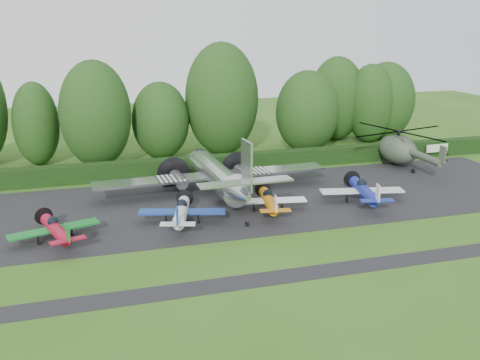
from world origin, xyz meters
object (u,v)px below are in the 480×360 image
object	(u,v)px
light_plane_white	(181,212)
helicopter	(398,147)
transport_plane	(217,176)
sign_board	(437,149)
light_plane_red	(56,229)
light_plane_blue	(364,190)
light_plane_orange	(269,200)

from	to	relation	value
light_plane_white	helicopter	size ratio (longest dim) A/B	0.49
transport_plane	sign_board	distance (m)	31.39
transport_plane	light_plane_white	distance (m)	8.36
light_plane_red	light_plane_white	distance (m)	10.14
light_plane_blue	sign_board	world-z (taller)	light_plane_blue
light_plane_orange	light_plane_blue	xyz separation A→B (m)	(9.49, -0.14, 0.15)
light_plane_blue	helicopter	size ratio (longest dim) A/B	0.53
transport_plane	light_plane_blue	distance (m)	14.14
light_plane_red	light_plane_blue	bearing A→B (deg)	20.95
light_plane_white	light_plane_red	bearing A→B (deg)	170.72
light_plane_white	light_plane_orange	bearing A→B (deg)	-8.82
light_plane_red	helicopter	world-z (taller)	helicopter
transport_plane	light_plane_red	bearing A→B (deg)	-150.05
transport_plane	light_plane_orange	size ratio (longest dim) A/B	3.22
light_plane_blue	sign_board	xyz separation A→B (m)	(17.74, 13.31, -0.05)
sign_board	helicopter	bearing A→B (deg)	-161.83
light_plane_white	light_plane_blue	size ratio (longest dim) A/B	0.93
light_plane_red	light_plane_blue	xyz separation A→B (m)	(27.70, 1.78, 0.15)
light_plane_red	light_plane_orange	bearing A→B (deg)	23.30
light_plane_white	helicopter	bearing A→B (deg)	7.99
helicopter	sign_board	distance (m)	7.32
light_plane_orange	sign_board	world-z (taller)	light_plane_orange
light_plane_orange	light_plane_blue	distance (m)	9.49
light_plane_orange	helicopter	bearing A→B (deg)	19.42
transport_plane	light_plane_orange	world-z (taller)	transport_plane
light_plane_orange	light_plane_white	bearing A→B (deg)	176.77
light_plane_white	sign_board	size ratio (longest dim) A/B	2.42
transport_plane	light_plane_blue	size ratio (longest dim) A/B	2.85
light_plane_blue	light_plane_orange	bearing A→B (deg)	167.43
light_plane_white	helicopter	xyz separation A→B (m)	(28.39, 12.10, 1.14)
sign_board	light_plane_orange	bearing A→B (deg)	-151.78
light_plane_blue	light_plane_white	bearing A→B (deg)	170.72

